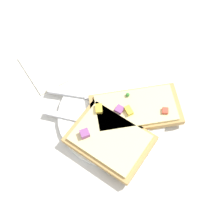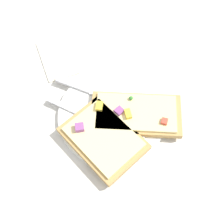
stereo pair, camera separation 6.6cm
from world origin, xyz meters
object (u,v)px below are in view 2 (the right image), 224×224
at_px(knife, 94,92).
at_px(napkin, 57,58).
at_px(pizza_slice_corner, 103,138).
at_px(plate, 112,115).
at_px(fork, 100,122).
at_px(pizza_slice_main, 136,114).

relative_size(knife, napkin, 1.42).
relative_size(pizza_slice_corner, napkin, 1.58).
height_order(plate, pizza_slice_corner, pizza_slice_corner).
distance_m(fork, pizza_slice_main, 0.08).
relative_size(fork, knife, 1.03).
distance_m(fork, napkin, 0.21).
height_order(fork, napkin, fork).
xyz_separation_m(plate, napkin, (-0.19, -0.07, -0.00)).
bearing_deg(fork, napkin, 147.72).
distance_m(fork, knife, 0.08).
xyz_separation_m(knife, pizza_slice_main, (0.09, 0.06, 0.01)).
distance_m(plate, napkin, 0.21).
bearing_deg(pizza_slice_corner, pizza_slice_main, -94.46).
relative_size(knife, pizza_slice_corner, 0.90).
relative_size(pizza_slice_main, pizza_slice_corner, 1.11).
xyz_separation_m(fork, napkin, (-0.20, -0.04, -0.01)).
bearing_deg(napkin, plate, 19.61).
bearing_deg(pizza_slice_main, knife, -29.90).
height_order(pizza_slice_main, napkin, pizza_slice_main).
relative_size(knife, pizza_slice_main, 0.81).
bearing_deg(plate, pizza_slice_main, 64.47).
bearing_deg(fork, pizza_slice_corner, -50.82).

